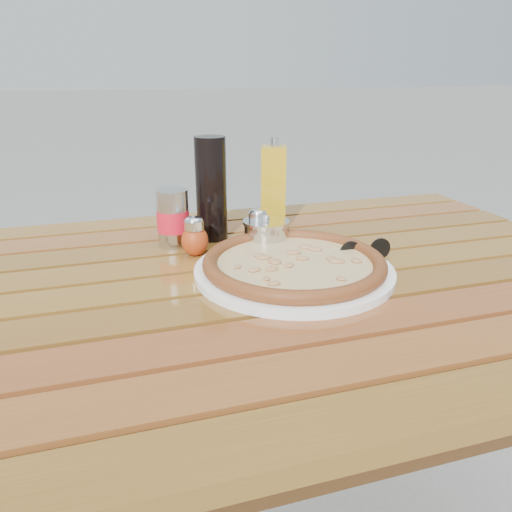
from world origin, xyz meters
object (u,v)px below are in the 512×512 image
object	(u,v)px
pizza	(294,263)
pepper_shaker	(195,237)
oregano_shaker	(258,228)
olive_oil_cruet	(274,188)
parmesan_tin	(266,234)
sunglasses	(364,251)
soda_can	(173,219)
table	(259,313)
dark_bottle	(211,189)
plate	(294,271)

from	to	relation	value
pizza	pepper_shaker	distance (m)	0.22
oregano_shaker	olive_oil_cruet	bearing A→B (deg)	55.79
parmesan_tin	sunglasses	distance (m)	0.20
oregano_shaker	soda_can	bearing A→B (deg)	162.81
table	olive_oil_cruet	bearing A→B (deg)	65.85
table	oregano_shaker	size ratio (longest dim) A/B	17.07
oregano_shaker	soda_can	distance (m)	0.18
oregano_shaker	parmesan_tin	distance (m)	0.02
olive_oil_cruet	dark_bottle	bearing A→B (deg)	-170.51
oregano_shaker	soda_can	world-z (taller)	soda_can
soda_can	parmesan_tin	world-z (taller)	soda_can
pizza	sunglasses	size ratio (longest dim) A/B	3.98
table	dark_bottle	xyz separation A→B (m)	(-0.03, 0.23, 0.19)
soda_can	oregano_shaker	bearing A→B (deg)	-17.19
pepper_shaker	soda_can	xyz separation A→B (m)	(-0.03, 0.07, 0.02)
pizza	dark_bottle	bearing A→B (deg)	111.14
oregano_shaker	parmesan_tin	world-z (taller)	oregano_shaker
dark_bottle	sunglasses	distance (m)	0.35
pizza	oregano_shaker	bearing A→B (deg)	95.06
pepper_shaker	olive_oil_cruet	size ratio (longest dim) A/B	0.39
oregano_shaker	soda_can	size ratio (longest dim) A/B	0.68
oregano_shaker	olive_oil_cruet	xyz separation A→B (m)	(0.07, 0.10, 0.06)
dark_bottle	pizza	bearing A→B (deg)	-68.86
table	pepper_shaker	distance (m)	0.20
pizza	pepper_shaker	world-z (taller)	pepper_shaker
pepper_shaker	oregano_shaker	size ratio (longest dim) A/B	1.00
pizza	dark_bottle	world-z (taller)	dark_bottle
pizza	pepper_shaker	size ratio (longest dim) A/B	5.35
table	parmesan_tin	world-z (taller)	parmesan_tin
parmesan_tin	oregano_shaker	bearing A→B (deg)	121.83
sunglasses	soda_can	bearing A→B (deg)	152.22
oregano_shaker	dark_bottle	xyz separation A→B (m)	(-0.08, 0.08, 0.07)
plate	dark_bottle	world-z (taller)	dark_bottle
oregano_shaker	parmesan_tin	xyz separation A→B (m)	(0.01, -0.02, -0.01)
pizza	dark_bottle	xyz separation A→B (m)	(-0.10, 0.25, 0.09)
parmesan_tin	sunglasses	xyz separation A→B (m)	(0.16, -0.12, -0.01)
sunglasses	plate	bearing A→B (deg)	-167.24
table	plate	world-z (taller)	plate
plate	olive_oil_cruet	bearing A→B (deg)	78.67
pizza	parmesan_tin	size ratio (longest dim) A/B	4.13
parmesan_tin	sunglasses	world-z (taller)	parmesan_tin
pizza	oregano_shaker	world-z (taller)	oregano_shaker
sunglasses	olive_oil_cruet	bearing A→B (deg)	114.91
oregano_shaker	olive_oil_cruet	world-z (taller)	olive_oil_cruet
plate	soda_can	xyz separation A→B (m)	(-0.18, 0.22, 0.05)
table	olive_oil_cruet	xyz separation A→B (m)	(0.12, 0.26, 0.17)
pizza	soda_can	bearing A→B (deg)	129.56
pizza	sunglasses	bearing A→B (deg)	11.87
table	soda_can	xyz separation A→B (m)	(-0.12, 0.21, 0.13)
soda_can	pepper_shaker	bearing A→B (deg)	-65.79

